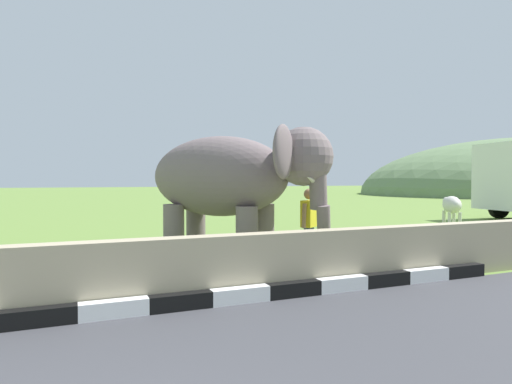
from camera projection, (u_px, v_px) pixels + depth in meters
barrier_parapet at (183, 271)px, 6.47m from camera, size 28.00×0.36×1.00m
elephant at (235, 178)px, 9.12m from camera, size 3.82×3.85×2.89m
person_handler at (309, 222)px, 9.54m from camera, size 0.56×0.46×1.66m
cow_near at (452, 205)px, 16.59m from camera, size 1.41×1.80×1.23m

